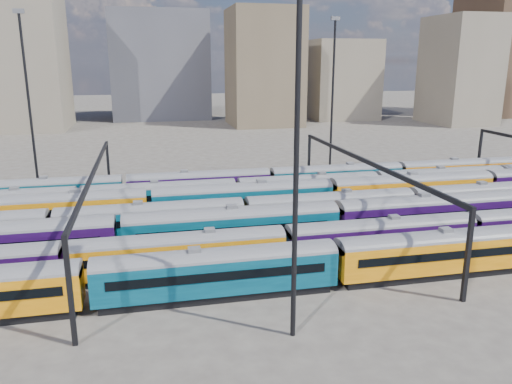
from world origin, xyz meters
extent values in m
plane|color=#3F3935|center=(0.00, 0.00, 0.00)|extent=(500.00, 500.00, 0.00)
cube|color=black|center=(-9.39, -15.00, 0.35)|extent=(18.84, 2.44, 0.69)
cube|color=#04364A|center=(-9.39, -15.00, 2.13)|extent=(19.84, 2.88, 2.88)
cylinder|color=#4C4C51|center=(-9.39, -15.00, 3.57)|extent=(19.84, 2.88, 2.88)
cube|color=black|center=(-9.39, -16.46, 2.48)|extent=(17.46, 0.06, 0.74)
cube|color=black|center=(-9.39, -13.54, 2.48)|extent=(17.46, 0.06, 0.74)
cube|color=slate|center=(-9.39, -15.00, 4.34)|extent=(0.99, 0.89, 0.35)
cube|color=black|center=(11.04, -15.00, 0.35)|extent=(18.84, 2.44, 0.69)
cube|color=#C57007|center=(11.04, -15.00, 2.13)|extent=(19.84, 2.88, 2.88)
cylinder|color=#4C4C51|center=(11.04, -15.00, 3.57)|extent=(19.84, 2.88, 2.88)
cube|color=black|center=(11.04, -16.46, 2.48)|extent=(17.46, 0.06, 0.74)
cube|color=black|center=(11.04, -13.54, 2.48)|extent=(17.46, 0.06, 0.74)
cube|color=slate|center=(11.04, -15.00, 4.34)|extent=(0.99, 0.89, 0.35)
cube|color=black|center=(-12.04, -10.00, 0.33)|extent=(18.07, 2.34, 0.67)
cube|color=#C57007|center=(-12.04, -10.00, 2.05)|extent=(19.02, 2.76, 2.76)
cylinder|color=#4C4C51|center=(-12.04, -10.00, 3.42)|extent=(19.02, 2.76, 2.76)
cube|color=black|center=(-12.04, -11.40, 2.38)|extent=(16.74, 0.06, 0.71)
cube|color=black|center=(-12.04, -8.60, 2.38)|extent=(16.74, 0.06, 0.71)
cube|color=slate|center=(-12.04, -10.00, 4.16)|extent=(0.95, 0.86, 0.33)
cube|color=black|center=(7.58, -10.00, 0.33)|extent=(18.07, 2.34, 0.67)
cube|color=#1C0632|center=(7.58, -10.00, 2.05)|extent=(19.02, 2.76, 2.76)
cylinder|color=#4C4C51|center=(7.58, -10.00, 3.42)|extent=(19.02, 2.76, 2.76)
cube|color=black|center=(7.58, -11.40, 2.38)|extent=(16.74, 0.06, 0.71)
cube|color=black|center=(7.58, -8.60, 2.38)|extent=(16.74, 0.06, 0.71)
cube|color=slate|center=(7.58, -10.00, 4.16)|extent=(0.95, 0.86, 0.33)
cube|color=black|center=(-6.39, -5.00, 0.38)|extent=(20.68, 2.68, 0.76)
cube|color=#04364A|center=(-6.39, -5.00, 2.34)|extent=(21.77, 3.16, 3.16)
cylinder|color=#4C4C51|center=(-6.39, -5.00, 3.92)|extent=(21.77, 3.16, 3.16)
cube|color=black|center=(-6.39, -6.60, 2.72)|extent=(19.16, 0.06, 0.82)
cube|color=black|center=(-6.39, -3.40, 2.72)|extent=(19.16, 0.06, 0.82)
cube|color=slate|center=(-6.39, -5.00, 4.76)|extent=(1.09, 0.98, 0.38)
cube|color=black|center=(15.98, -5.00, 0.38)|extent=(20.68, 2.68, 0.76)
cube|color=#1C0632|center=(15.98, -5.00, 2.34)|extent=(21.77, 3.16, 3.16)
cylinder|color=#4C4C51|center=(15.98, -5.00, 3.92)|extent=(21.77, 3.16, 3.16)
cube|color=black|center=(15.98, -6.60, 2.72)|extent=(19.16, 0.06, 0.82)
cube|color=black|center=(15.98, -3.40, 2.72)|extent=(19.16, 0.06, 0.82)
cube|color=slate|center=(15.98, -5.00, 4.76)|extent=(1.09, 0.98, 0.38)
cube|color=black|center=(-14.38, 0.00, 0.35)|extent=(18.82, 2.44, 0.69)
cube|color=#04364A|center=(-14.38, 0.00, 2.13)|extent=(19.81, 2.87, 2.87)
cylinder|color=#4C4C51|center=(-14.38, 0.00, 3.57)|extent=(19.81, 2.87, 2.87)
cube|color=black|center=(-14.38, -1.46, 2.47)|extent=(17.44, 0.06, 0.74)
cube|color=black|center=(-14.38, 1.46, 2.47)|extent=(17.44, 0.06, 0.74)
cube|color=slate|center=(-14.38, 0.00, 4.33)|extent=(0.99, 0.89, 0.35)
cube|color=black|center=(6.04, 0.00, 0.35)|extent=(18.82, 2.44, 0.69)
cube|color=#C57007|center=(6.04, 0.00, 2.13)|extent=(19.81, 2.87, 2.87)
cylinder|color=#4C4C51|center=(6.04, 0.00, 3.57)|extent=(19.81, 2.87, 2.87)
cube|color=black|center=(6.04, -1.46, 2.47)|extent=(17.44, 0.06, 0.74)
cube|color=black|center=(6.04, 1.46, 2.47)|extent=(17.44, 0.06, 0.74)
cube|color=slate|center=(6.04, 0.00, 4.33)|extent=(0.99, 0.89, 0.35)
cube|color=black|center=(26.45, 0.00, 0.35)|extent=(18.82, 2.44, 0.69)
cube|color=#1C0632|center=(26.45, 0.00, 2.13)|extent=(19.81, 2.87, 2.87)
cylinder|color=#4C4C51|center=(26.45, 0.00, 3.57)|extent=(19.81, 2.87, 2.87)
cube|color=black|center=(26.45, -1.46, 2.47)|extent=(17.44, 0.06, 0.74)
cube|color=black|center=(26.45, 1.46, 2.47)|extent=(17.44, 0.06, 0.74)
cube|color=slate|center=(26.45, 0.00, 4.33)|extent=(0.99, 0.89, 0.35)
cube|color=black|center=(-25.80, 5.00, 0.38)|extent=(20.78, 2.70, 0.77)
cube|color=#C57007|center=(-25.80, 5.00, 2.35)|extent=(21.87, 3.17, 3.17)
cylinder|color=#4C4C51|center=(-25.80, 5.00, 3.94)|extent=(21.87, 3.17, 3.17)
cube|color=black|center=(-25.80, 3.39, 2.73)|extent=(19.25, 0.06, 0.82)
cube|color=black|center=(-25.80, 6.61, 2.73)|extent=(19.25, 0.06, 0.82)
cube|color=slate|center=(-25.80, 5.00, 4.78)|extent=(1.09, 0.98, 0.38)
cube|color=black|center=(-3.32, 5.00, 0.38)|extent=(20.78, 2.70, 0.77)
cube|color=#04364A|center=(-3.32, 5.00, 2.35)|extent=(21.87, 3.17, 3.17)
cylinder|color=#4C4C51|center=(-3.32, 5.00, 3.94)|extent=(21.87, 3.17, 3.17)
cube|color=black|center=(-3.32, 3.39, 2.73)|extent=(19.25, 0.06, 0.82)
cube|color=black|center=(-3.32, 6.61, 2.73)|extent=(19.25, 0.06, 0.82)
cube|color=slate|center=(-3.32, 5.00, 4.78)|extent=(1.09, 0.98, 0.38)
cube|color=black|center=(19.15, 5.00, 0.38)|extent=(20.78, 2.70, 0.77)
cube|color=#C57007|center=(19.15, 5.00, 2.35)|extent=(21.87, 3.17, 3.17)
cylinder|color=#4C4C51|center=(19.15, 5.00, 3.94)|extent=(21.87, 3.17, 3.17)
cube|color=black|center=(19.15, 3.39, 2.73)|extent=(19.25, 0.06, 0.82)
cube|color=black|center=(19.15, 6.61, 2.73)|extent=(19.25, 0.06, 0.82)
cube|color=slate|center=(19.15, 5.00, 4.78)|extent=(1.09, 0.98, 0.38)
cube|color=black|center=(-13.15, 10.00, 0.34)|extent=(18.23, 2.37, 0.67)
cube|color=#04364A|center=(-13.15, 10.00, 2.06)|extent=(19.19, 2.78, 2.78)
cylinder|color=#4C4C51|center=(-13.15, 10.00, 3.45)|extent=(19.19, 2.78, 2.78)
cube|color=black|center=(-13.15, 8.59, 2.40)|extent=(16.89, 0.06, 0.72)
cube|color=black|center=(-13.15, 11.41, 2.40)|extent=(16.89, 0.06, 0.72)
cube|color=slate|center=(-13.15, 10.00, 4.20)|extent=(0.96, 0.86, 0.34)
cube|color=black|center=(6.64, 10.00, 0.34)|extent=(18.23, 2.37, 0.67)
cube|color=#C57007|center=(6.64, 10.00, 2.06)|extent=(19.19, 2.78, 2.78)
cylinder|color=#4C4C51|center=(6.64, 10.00, 3.45)|extent=(19.19, 2.78, 2.78)
cube|color=black|center=(6.64, 8.59, 2.40)|extent=(16.89, 0.06, 0.72)
cube|color=black|center=(6.64, 11.41, 2.40)|extent=(16.89, 0.06, 0.72)
cube|color=slate|center=(6.64, 10.00, 4.20)|extent=(0.96, 0.86, 0.34)
cube|color=black|center=(26.43, 10.00, 0.34)|extent=(18.23, 2.37, 0.67)
cube|color=#1C0632|center=(26.43, 10.00, 2.06)|extent=(19.19, 2.78, 2.78)
cylinder|color=#4C4C51|center=(26.43, 10.00, 3.45)|extent=(19.19, 2.78, 2.78)
cube|color=black|center=(26.43, 8.59, 2.40)|extent=(16.89, 0.06, 0.72)
cube|color=black|center=(26.43, 11.41, 2.40)|extent=(16.89, 0.06, 0.72)
cube|color=slate|center=(26.43, 10.00, 4.20)|extent=(0.96, 0.86, 0.34)
cube|color=black|center=(-27.83, 15.00, 0.34)|extent=(18.65, 2.42, 0.69)
cube|color=#04364A|center=(-27.83, 15.00, 2.11)|extent=(19.63, 2.85, 2.85)
cylinder|color=#4C4C51|center=(-27.83, 15.00, 3.53)|extent=(19.63, 2.85, 2.85)
cube|color=black|center=(-27.83, 13.56, 2.45)|extent=(17.28, 0.06, 0.74)
cube|color=black|center=(-27.83, 16.44, 2.45)|extent=(17.28, 0.06, 0.74)
cube|color=slate|center=(-27.83, 15.00, 4.29)|extent=(0.98, 0.88, 0.34)
cube|color=black|center=(-7.60, 15.00, 0.34)|extent=(18.65, 2.42, 0.69)
cube|color=#1C0632|center=(-7.60, 15.00, 2.11)|extent=(19.63, 2.85, 2.85)
cylinder|color=#4C4C51|center=(-7.60, 15.00, 3.53)|extent=(19.63, 2.85, 2.85)
cube|color=black|center=(-7.60, 13.56, 2.45)|extent=(17.28, 0.06, 0.74)
cube|color=black|center=(-7.60, 16.44, 2.45)|extent=(17.28, 0.06, 0.74)
cube|color=slate|center=(-7.60, 15.00, 4.29)|extent=(0.98, 0.88, 0.34)
cube|color=black|center=(12.64, 15.00, 0.34)|extent=(18.65, 2.42, 0.69)
cube|color=#04364A|center=(12.64, 15.00, 2.11)|extent=(19.63, 2.85, 2.85)
cylinder|color=#4C4C51|center=(12.64, 15.00, 3.53)|extent=(19.63, 2.85, 2.85)
cube|color=black|center=(12.64, 13.56, 2.45)|extent=(17.28, 0.06, 0.74)
cube|color=black|center=(12.64, 16.44, 2.45)|extent=(17.28, 0.06, 0.74)
cube|color=slate|center=(12.64, 15.00, 4.29)|extent=(0.98, 0.88, 0.34)
cube|color=black|center=(32.87, 15.00, 0.34)|extent=(18.65, 2.42, 0.69)
cube|color=#C57007|center=(32.87, 15.00, 2.11)|extent=(19.63, 2.85, 2.85)
cylinder|color=#4C4C51|center=(32.87, 15.00, 3.53)|extent=(19.63, 2.85, 2.85)
cube|color=black|center=(32.87, 13.56, 2.45)|extent=(17.28, 0.06, 0.74)
cube|color=black|center=(32.87, 16.44, 2.45)|extent=(17.28, 0.06, 0.74)
cube|color=slate|center=(32.87, 15.00, 4.29)|extent=(0.98, 0.88, 0.34)
cube|color=black|center=(-20.00, -20.00, 4.00)|extent=(0.35, 0.35, 8.00)
cube|color=black|center=(-20.00, 20.00, 4.00)|extent=(0.35, 0.35, 8.00)
cube|color=black|center=(-20.00, 0.00, 7.80)|extent=(0.30, 40.00, 0.45)
cube|color=black|center=(10.00, -20.00, 4.00)|extent=(0.35, 0.35, 8.00)
cube|color=black|center=(10.00, 20.00, 4.00)|extent=(0.35, 0.35, 8.00)
cube|color=black|center=(10.00, 0.00, 7.80)|extent=(0.30, 40.00, 0.45)
cube|color=black|center=(40.00, 20.00, 4.00)|extent=(0.35, 0.35, 8.00)
cylinder|color=black|center=(-30.00, 22.00, 12.50)|extent=(0.36, 0.36, 25.00)
cube|color=slate|center=(-30.00, 22.00, 25.30)|extent=(1.40, 0.50, 0.60)
cylinder|color=black|center=(-5.00, -22.00, 12.50)|extent=(0.36, 0.36, 25.00)
cylinder|color=black|center=(15.00, 24.00, 12.50)|extent=(0.36, 0.36, 25.00)
cube|color=slate|center=(15.00, 24.00, 25.30)|extent=(1.40, 0.50, 0.60)
cube|color=#38383F|center=(-8.81, 123.01, 17.41)|extent=(31.45, 23.82, 34.83)
cube|color=brown|center=(20.99, 97.07, 16.99)|extent=(20.53, 21.40, 33.97)
cube|color=#665B4C|center=(50.05, 108.48, 12.82)|extent=(21.40, 20.66, 25.64)
cube|color=#665B4C|center=(80.21, 87.38, 16.07)|extent=(16.30, 22.06, 32.15)
cube|color=#332319|center=(108.76, 108.14, 24.11)|extent=(20.77, 27.95, 48.23)
camera|label=1|loc=(-14.40, -52.50, 18.95)|focal=35.00mm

